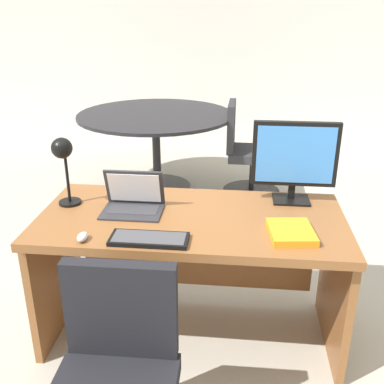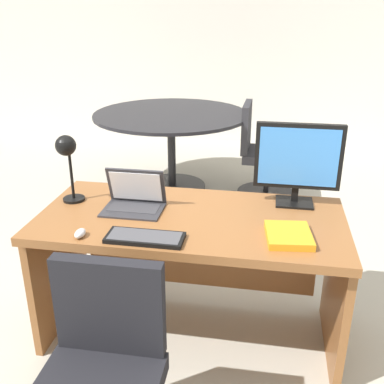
# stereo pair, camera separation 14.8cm
# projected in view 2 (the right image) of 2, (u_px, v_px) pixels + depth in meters

# --- Properties ---
(ground) EXTENTS (12.00, 12.00, 0.00)m
(ground) POSITION_uv_depth(u_px,v_px,m) (221.00, 220.00, 3.99)
(ground) COLOR #B7B2A3
(back_wall) EXTENTS (10.00, 0.10, 2.80)m
(back_wall) POSITION_uv_depth(u_px,v_px,m) (246.00, 34.00, 5.77)
(back_wall) COLOR silver
(back_wall) RESTS_ON ground
(desk) EXTENTS (1.58, 0.76, 0.74)m
(desk) POSITION_uv_depth(u_px,v_px,m) (192.00, 246.00, 2.45)
(desk) COLOR brown
(desk) RESTS_ON ground
(monitor) EXTENTS (0.45, 0.16, 0.45)m
(monitor) POSITION_uv_depth(u_px,v_px,m) (298.00, 159.00, 2.39)
(monitor) COLOR black
(monitor) RESTS_ON desk
(laptop) EXTENTS (0.31, 0.23, 0.21)m
(laptop) POSITION_uv_depth(u_px,v_px,m) (135.00, 196.00, 2.42)
(laptop) COLOR #2D2D33
(laptop) RESTS_ON desk
(keyboard) EXTENTS (0.36, 0.15, 0.02)m
(keyboard) POSITION_uv_depth(u_px,v_px,m) (145.00, 238.00, 2.10)
(keyboard) COLOR black
(keyboard) RESTS_ON desk
(mouse) EXTENTS (0.05, 0.08, 0.04)m
(mouse) POSITION_uv_depth(u_px,v_px,m) (80.00, 233.00, 2.12)
(mouse) COLOR silver
(mouse) RESTS_ON desk
(desk_lamp) EXTENTS (0.12, 0.14, 0.38)m
(desk_lamp) POSITION_uv_depth(u_px,v_px,m) (67.00, 154.00, 2.40)
(desk_lamp) COLOR black
(desk_lamp) RESTS_ON desk
(book) EXTENTS (0.23, 0.27, 0.03)m
(book) POSITION_uv_depth(u_px,v_px,m) (289.00, 235.00, 2.11)
(book) COLOR orange
(book) RESTS_ON desk
(meeting_table) EXTENTS (1.50, 1.50, 0.78)m
(meeting_table) POSITION_uv_depth(u_px,v_px,m) (171.00, 132.00, 4.44)
(meeting_table) COLOR black
(meeting_table) RESTS_ON ground
(meeting_chair_near) EXTENTS (0.56, 0.56, 0.91)m
(meeting_chair_near) POSITION_uv_depth(u_px,v_px,m) (261.00, 159.00, 4.36)
(meeting_chair_near) COLOR black
(meeting_chair_near) RESTS_ON ground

